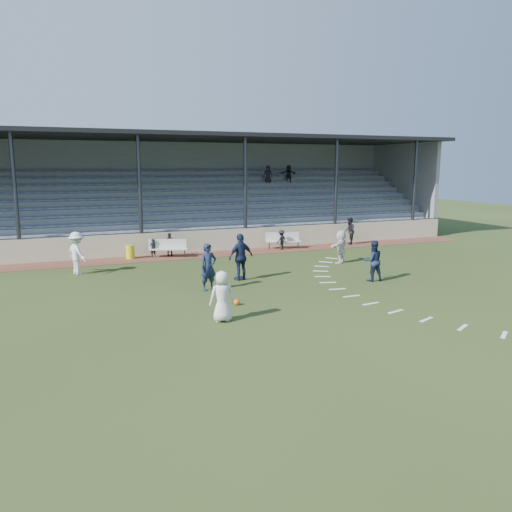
{
  "coord_description": "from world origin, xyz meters",
  "views": [
    {
      "loc": [
        -7.17,
        -15.42,
        4.81
      ],
      "look_at": [
        0.0,
        2.5,
        1.3
      ],
      "focal_mm": 35.0,
      "sensor_mm": 36.0,
      "label": 1
    }
  ],
  "objects": [
    {
      "name": "cinder_track",
      "position": [
        0.0,
        10.5,
        0.01
      ],
      "size": [
        34.0,
        2.0,
        0.02
      ],
      "primitive_type": "cube",
      "color": "brown",
      "rests_on": "ground"
    },
    {
      "name": "sub_left_near",
      "position": [
        -2.58,
        10.72,
        0.52
      ],
      "size": [
        0.43,
        0.36,
        1.0
      ],
      "primitive_type": "imported",
      "rotation": [
        0.0,
        0.0,
        3.52
      ],
      "color": "black",
      "rests_on": "cinder_track"
    },
    {
      "name": "player_white_wing",
      "position": [
        -6.45,
        7.88,
        0.96
      ],
      "size": [
        1.18,
        1.42,
        1.91
      ],
      "primitive_type": "imported",
      "rotation": [
        0.0,
        0.0,
        2.03
      ],
      "color": "silver",
      "rests_on": "ground"
    },
    {
      "name": "player_navy_lead",
      "position": [
        -1.84,
        2.87,
        0.93
      ],
      "size": [
        0.75,
        0.57,
        1.85
      ],
      "primitive_type": "imported",
      "rotation": [
        0.0,
        0.0,
        0.2
      ],
      "color": "#161F3D",
      "rests_on": "ground"
    },
    {
      "name": "trash_bin",
      "position": [
        -3.75,
        10.8,
        0.37
      ],
      "size": [
        0.44,
        0.44,
        0.71
      ],
      "primitive_type": "cylinder",
      "color": "yellow",
      "rests_on": "cinder_track"
    },
    {
      "name": "player_white_lead",
      "position": [
        -2.57,
        -1.08,
        0.8
      ],
      "size": [
        0.82,
        0.56,
        1.61
      ],
      "primitive_type": "imported",
      "rotation": [
        0.0,
        0.0,
        3.07
      ],
      "color": "silver",
      "rests_on": "ground"
    },
    {
      "name": "football",
      "position": [
        -1.54,
        0.47,
        0.11
      ],
      "size": [
        0.21,
        0.21,
        0.21
      ],
      "primitive_type": "sphere",
      "color": "#E6580D",
      "rests_on": "ground"
    },
    {
      "name": "ground",
      "position": [
        0.0,
        0.0,
        0.0
      ],
      "size": [
        90.0,
        90.0,
        0.0
      ],
      "primitive_type": "plane",
      "color": "#2D3D19",
      "rests_on": "ground"
    },
    {
      "name": "player_navy_wing",
      "position": [
        -0.06,
        4.07,
        1.0
      ],
      "size": [
        1.25,
        0.76,
        1.99
      ],
      "primitive_type": "imported",
      "rotation": [
        0.0,
        0.0,
        3.39
      ],
      "color": "#161F3D",
      "rests_on": "ground"
    },
    {
      "name": "grandstand",
      "position": [
        0.01,
        16.26,
        2.2
      ],
      "size": [
        34.6,
        9.0,
        6.61
      ],
      "color": "gray",
      "rests_on": "ground"
    },
    {
      "name": "player_navy_mid",
      "position": [
        5.05,
        1.86,
        0.86
      ],
      "size": [
        0.93,
        0.77,
        1.73
      ],
      "primitive_type": "imported",
      "rotation": [
        0.0,
        0.0,
        2.99
      ],
      "color": "#161F3D",
      "rests_on": "ground"
    },
    {
      "name": "sub_left_far",
      "position": [
        -1.67,
        10.71,
        0.65
      ],
      "size": [
        0.79,
        0.49,
        1.26
      ],
      "primitive_type": "imported",
      "rotation": [
        0.0,
        0.0,
        2.87
      ],
      "color": "black",
      "rests_on": "cinder_track"
    },
    {
      "name": "retaining_wall",
      "position": [
        0.0,
        11.55,
        0.6
      ],
      "size": [
        34.0,
        0.18,
        1.2
      ],
      "primitive_type": "cube",
      "color": "beige",
      "rests_on": "ground"
    },
    {
      "name": "sub_right",
      "position": [
        4.76,
        10.46,
        0.59
      ],
      "size": [
        0.84,
        0.68,
        1.13
      ],
      "primitive_type": "imported",
      "rotation": [
        0.0,
        0.0,
        3.56
      ],
      "color": "black",
      "rests_on": "cinder_track"
    },
    {
      "name": "official",
      "position": [
        9.46,
        10.68,
        0.85
      ],
      "size": [
        0.96,
        1.02,
        1.66
      ],
      "primitive_type": "imported",
      "rotation": [
        0.0,
        0.0,
        4.15
      ],
      "color": "black",
      "rests_on": "cinder_track"
    },
    {
      "name": "bench_left",
      "position": [
        -1.83,
        10.51,
        0.58
      ],
      "size": [
        2.02,
        1.09,
        0.95
      ],
      "rotation": [
        0.0,
        0.0,
        -0.33
      ],
      "color": "beige",
      "rests_on": "cinder_track"
    },
    {
      "name": "penalty_arc",
      "position": [
        4.12,
        0.0,
        0.01
      ],
      "size": [
        3.89,
        14.63,
        0.01
      ],
      "color": "white",
      "rests_on": "ground"
    },
    {
      "name": "player_white_back",
      "position": [
        5.89,
        5.82,
        0.83
      ],
      "size": [
        1.55,
        1.27,
        1.66
      ],
      "primitive_type": "imported",
      "rotation": [
        0.0,
        0.0,
        3.74
      ],
      "color": "silver",
      "rests_on": "ground"
    },
    {
      "name": "bench_right",
      "position": [
        5.0,
        10.76,
        0.58
      ],
      "size": [
        2.03,
        0.98,
        0.95
      ],
      "rotation": [
        0.0,
        0.0,
        -0.27
      ],
      "color": "beige",
      "rests_on": "cinder_track"
    }
  ]
}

